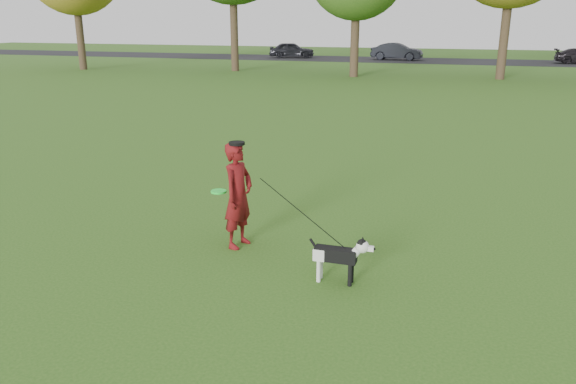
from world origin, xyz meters
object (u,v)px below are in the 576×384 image
(dog, at_px, (341,254))
(car_left, at_px, (292,50))
(man, at_px, (238,195))
(car_mid, at_px, (397,51))

(dog, height_order, car_left, car_left)
(man, distance_m, dog, 1.88)
(man, xyz_separation_m, car_mid, (-2.55, 39.97, -0.09))
(man, bearing_deg, car_mid, 15.15)
(man, distance_m, car_mid, 40.05)
(car_left, distance_m, car_mid, 8.87)
(man, bearing_deg, dog, -102.80)
(dog, relative_size, car_left, 0.22)
(dog, bearing_deg, man, 155.70)
(dog, distance_m, car_mid, 40.94)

